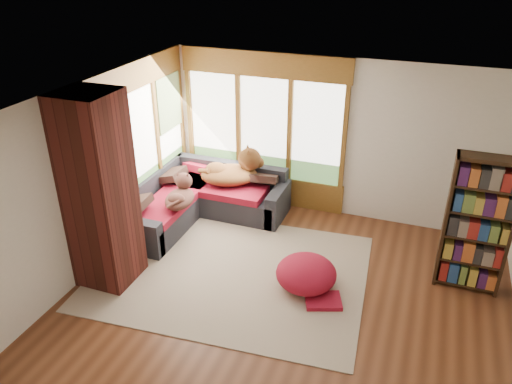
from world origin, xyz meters
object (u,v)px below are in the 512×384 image
Objects in this scene: area_rug at (231,271)px; dog_tan at (234,167)px; brick_chimney at (100,192)px; bookshelf at (477,225)px; pouf at (306,273)px; sectional_sofa at (205,197)px; dog_brindle at (180,191)px.

dog_tan reaches higher than area_rug.
brick_chimney is 4.78m from bookshelf.
bookshelf is 2.24m from pouf.
sectional_sofa is 2.96× the size of dog_brindle.
dog_tan reaches higher than pouf.
area_rug is at bearing -49.86° from sectional_sofa.
sectional_sofa is 0.79m from dog_brindle.
area_rug is at bearing 23.70° from brick_chimney.
dog_brindle is (-0.08, -0.67, 0.42)m from sectional_sofa.
bookshelf is at bearing 17.73° from brick_chimney.
sectional_sofa is at bearing 77.71° from brick_chimney.
brick_chimney is 0.71× the size of area_rug.
dog_brindle is (-1.12, 0.72, 0.72)m from area_rug.
dog_tan is (-0.63, 1.66, 0.80)m from area_rug.
brick_chimney is 3.50× the size of dog_brindle.
dog_brindle reaches higher than pouf.
dog_brindle reaches higher than area_rug.
brick_chimney reaches higher than pouf.
bookshelf reaches higher than pouf.
dog_tan is (0.42, 0.27, 0.51)m from sectional_sofa.
bookshelf is at bearing 14.64° from area_rug.
area_rug is (1.05, -1.39, -0.30)m from sectional_sofa.
brick_chimney is at bearing 155.21° from dog_brindle.
dog_brindle is at bearing -179.01° from bookshelf.
dog_brindle is at bearing -93.25° from sectional_sofa.
dog_tan is 1.06m from dog_brindle.
area_rug is at bearing -132.51° from dog_brindle.
dog_tan is (-3.67, 0.87, -0.12)m from bookshelf.
area_rug is at bearing -93.01° from dog_tan.
brick_chimney is 2.86m from pouf.
bookshelf is at bearing -98.74° from dog_brindle.
sectional_sofa is at bearing -16.14° from dog_brindle.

